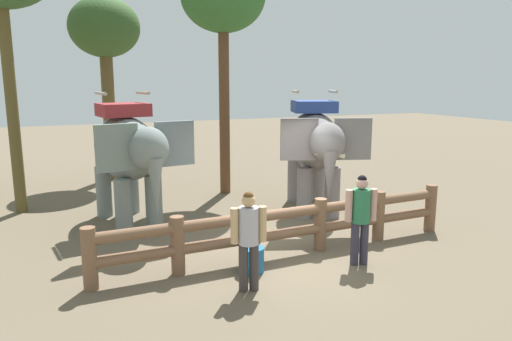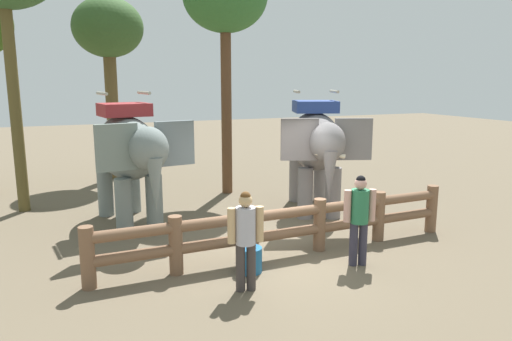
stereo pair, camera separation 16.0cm
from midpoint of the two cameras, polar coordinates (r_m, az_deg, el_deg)
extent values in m
plane|color=brown|center=(9.48, 3.97, -9.92)|extent=(60.00, 60.00, 0.00)
cylinder|color=brown|center=(8.24, -18.97, -9.86)|extent=(0.24, 0.24, 1.05)
cylinder|color=brown|center=(8.47, -9.03, -8.83)|extent=(0.24, 0.24, 1.05)
cylinder|color=brown|center=(8.93, 0.09, -7.64)|extent=(0.24, 0.24, 1.05)
cylinder|color=brown|center=(9.59, 8.08, -6.43)|extent=(0.24, 0.24, 1.05)
cylinder|color=brown|center=(10.41, 14.90, -5.30)|extent=(0.24, 0.24, 1.05)
cylinder|color=brown|center=(11.36, 20.63, -4.29)|extent=(0.24, 0.24, 1.05)
cylinder|color=brown|center=(9.26, 4.23, -7.47)|extent=(7.27, 0.40, 0.20)
cylinder|color=brown|center=(9.14, 4.26, -5.09)|extent=(7.27, 0.40, 0.20)
cylinder|color=slate|center=(11.00, -11.65, -3.74)|extent=(0.38, 0.38, 1.25)
cylinder|color=slate|center=(10.81, -15.10, -4.16)|extent=(0.38, 0.38, 1.25)
cylinder|color=slate|center=(12.57, -14.17, -2.02)|extent=(0.38, 0.38, 1.25)
cylinder|color=slate|center=(12.40, -17.22, -2.36)|extent=(0.38, 0.38, 1.25)
ellipsoid|color=slate|center=(11.47, -14.88, 2.68)|extent=(1.63, 2.96, 1.46)
ellipsoid|color=slate|center=(9.87, -12.27, 2.59)|extent=(0.92, 1.04, 0.89)
cube|color=slate|center=(10.17, -9.24, 3.23)|extent=(0.84, 0.24, 0.94)
cube|color=slate|center=(9.80, -15.86, 2.67)|extent=(0.84, 0.24, 0.94)
cone|color=slate|center=(9.69, -11.48, -1.83)|extent=(0.33, 0.33, 1.15)
cube|color=maroon|center=(11.38, -15.09, 7.05)|extent=(1.18, 1.08, 0.29)
cylinder|color=#A59E8C|center=(11.51, -12.87, 9.05)|extent=(0.19, 0.85, 0.07)
cylinder|color=#A59E8C|center=(11.25, -17.56, 8.79)|extent=(0.19, 0.85, 0.07)
cylinder|color=slate|center=(11.82, 9.60, -2.65)|extent=(0.38, 0.38, 1.25)
cylinder|color=slate|center=(11.69, 6.30, -2.71)|extent=(0.38, 0.38, 1.25)
cylinder|color=slate|center=(13.43, 8.05, -0.97)|extent=(0.38, 0.38, 1.25)
cylinder|color=slate|center=(13.32, 5.14, -1.01)|extent=(0.38, 0.38, 1.25)
ellipsoid|color=slate|center=(12.36, 7.36, 3.54)|extent=(2.12, 3.07, 1.46)
ellipsoid|color=slate|center=(10.71, 8.97, 3.36)|extent=(1.07, 1.15, 0.89)
cube|color=slate|center=(10.96, 11.97, 3.70)|extent=(0.83, 0.40, 0.94)
cube|color=slate|center=(10.71, 5.66, 3.72)|extent=(0.83, 0.40, 0.94)
cone|color=slate|center=(10.51, 9.22, -0.74)|extent=(0.33, 0.33, 1.15)
cone|color=beige|center=(10.56, 10.06, 1.80)|extent=(0.39, 0.22, 0.16)
cone|color=beige|center=(10.49, 8.31, 1.79)|extent=(0.39, 0.22, 0.16)
cube|color=navy|center=(12.28, 7.46, 7.60)|extent=(1.32, 1.24, 0.29)
cylinder|color=#A59E8C|center=(12.36, 9.72, 9.30)|extent=(0.35, 0.82, 0.07)
cylinder|color=#A59E8C|center=(12.19, 5.26, 9.39)|extent=(0.35, 0.82, 0.07)
cylinder|color=#393332|center=(7.81, 0.01, -11.44)|extent=(0.15, 0.15, 0.79)
cylinder|color=#393332|center=(7.78, -1.27, -11.54)|extent=(0.15, 0.15, 0.79)
cylinder|color=#ABABBA|center=(7.56, -0.64, -6.62)|extent=(0.37, 0.37, 0.60)
cylinder|color=tan|center=(7.60, 1.04, -6.41)|extent=(0.13, 0.13, 0.57)
cylinder|color=tan|center=(7.52, -2.34, -6.62)|extent=(0.13, 0.13, 0.57)
sphere|color=tan|center=(7.45, -0.65, -3.62)|extent=(0.22, 0.22, 0.22)
sphere|color=#593819|center=(7.43, -0.65, -3.17)|extent=(0.17, 0.17, 0.17)
cylinder|color=#302D3D|center=(9.04, 13.16, -8.52)|extent=(0.15, 0.15, 0.80)
cylinder|color=#302D3D|center=(8.98, 12.08, -8.61)|extent=(0.15, 0.15, 0.80)
cylinder|color=#276F47|center=(8.80, 12.81, -4.20)|extent=(0.39, 0.39, 0.62)
cylinder|color=tan|center=(8.89, 14.21, -4.03)|extent=(0.13, 0.13, 0.58)
cylinder|color=tan|center=(8.72, 11.39, -4.19)|extent=(0.13, 0.13, 0.58)
sphere|color=tan|center=(8.71, 12.93, -1.54)|extent=(0.22, 0.22, 0.22)
sphere|color=black|center=(8.69, 12.94, -1.15)|extent=(0.17, 0.17, 0.17)
cylinder|color=brown|center=(14.03, -3.23, 7.34)|extent=(0.30, 0.30, 4.99)
cylinder|color=brown|center=(13.37, -26.57, 6.93)|extent=(0.28, 0.28, 5.41)
cylinder|color=brown|center=(16.78, -16.49, 6.45)|extent=(0.41, 0.41, 4.39)
ellipsoid|color=#335326|center=(16.82, -17.03, 16.06)|extent=(2.27, 2.27, 1.93)
cylinder|color=#19598C|center=(8.56, -0.25, -10.62)|extent=(0.45, 0.45, 0.45)
camera|label=1|loc=(0.08, -89.56, 0.08)|focal=33.45mm
camera|label=2|loc=(0.08, 90.44, -0.08)|focal=33.45mm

